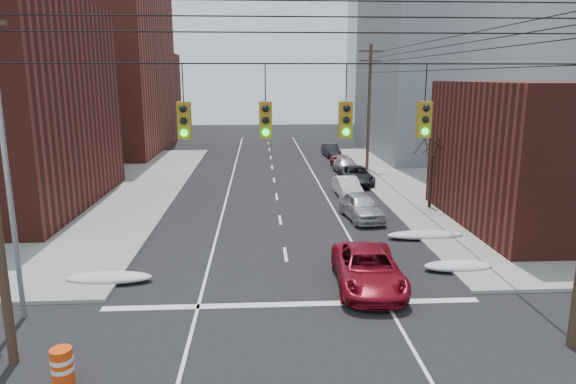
{
  "coord_description": "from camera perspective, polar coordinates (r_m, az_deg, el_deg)",
  "views": [
    {
      "loc": [
        -1.19,
        -11.11,
        8.26
      ],
      "look_at": [
        0.13,
        12.2,
        3.0
      ],
      "focal_mm": 32.0,
      "sensor_mm": 36.0,
      "label": 1
    }
  ],
  "objects": [
    {
      "name": "building_brick_tall",
      "position": [
        63.71,
        -25.47,
        17.6
      ],
      "size": [
        24.0,
        20.0,
        30.0
      ],
      "primitive_type": "cube",
      "color": "maroon",
      "rests_on": "ground"
    },
    {
      "name": "building_brick_far",
      "position": [
        88.68,
        -19.84,
        10.5
      ],
      "size": [
        22.0,
        18.0,
        12.0
      ],
      "primitive_type": "cube",
      "color": "#4E1D17",
      "rests_on": "ground"
    },
    {
      "name": "building_office",
      "position": [
        59.94,
        20.35,
        15.99
      ],
      "size": [
        22.0,
        20.0,
        25.0
      ],
      "primitive_type": "cube",
      "color": "gray",
      "rests_on": "ground"
    },
    {
      "name": "building_glass",
      "position": [
        84.97,
        14.45,
        14.16
      ],
      "size": [
        20.0,
        18.0,
        22.0
      ],
      "primitive_type": "cube",
      "color": "gray",
      "rests_on": "ground"
    },
    {
      "name": "utility_pole_far",
      "position": [
        46.2,
        8.99,
        9.47
      ],
      "size": [
        2.2,
        0.28,
        11.0
      ],
      "color": "#473323",
      "rests_on": "ground"
    },
    {
      "name": "traffic_signals",
      "position": [
        14.18,
        1.97,
        8.28
      ],
      "size": [
        17.0,
        0.42,
        2.02
      ],
      "color": "black",
      "rests_on": "ground"
    },
    {
      "name": "street_light",
      "position": [
        19.21,
        -28.89,
        2.98
      ],
      "size": [
        0.44,
        0.44,
        9.32
      ],
      "color": "gray",
      "rests_on": "ground"
    },
    {
      "name": "bare_tree",
      "position": [
        33.45,
        15.61,
        2.0
      ],
      "size": [
        2.09,
        2.2,
        4.93
      ],
      "color": "black",
      "rests_on": "ground"
    },
    {
      "name": "snow_nw",
      "position": [
        22.53,
        -19.26,
        -8.98
      ],
      "size": [
        3.5,
        1.08,
        0.42
      ],
      "primitive_type": "ellipsoid",
      "color": "silver",
      "rests_on": "ground"
    },
    {
      "name": "snow_ne",
      "position": [
        23.73,
        18.36,
        -7.81
      ],
      "size": [
        3.0,
        1.08,
        0.42
      ],
      "primitive_type": "ellipsoid",
      "color": "silver",
      "rests_on": "ground"
    },
    {
      "name": "snow_east_far",
      "position": [
        27.73,
        15.0,
        -4.63
      ],
      "size": [
        4.0,
        1.08,
        0.42
      ],
      "primitive_type": "ellipsoid",
      "color": "silver",
      "rests_on": "ground"
    },
    {
      "name": "red_pickup",
      "position": [
        20.97,
        8.88,
        -8.41
      ],
      "size": [
        2.8,
        5.61,
        1.53
      ],
      "primitive_type": "imported",
      "rotation": [
        0.0,
        0.0,
        -0.05
      ],
      "color": "maroon",
      "rests_on": "ground"
    },
    {
      "name": "parked_car_a",
      "position": [
        30.62,
        8.14,
        -1.58
      ],
      "size": [
        2.36,
        4.74,
        1.55
      ],
      "primitive_type": "imported",
      "rotation": [
        0.0,
        0.0,
        0.12
      ],
      "color": "#B6B7BB",
      "rests_on": "ground"
    },
    {
      "name": "parked_car_b",
      "position": [
        36.32,
        6.62,
        0.56
      ],
      "size": [
        1.64,
        4.18,
        1.35
      ],
      "primitive_type": "imported",
      "rotation": [
        0.0,
        0.0,
        0.05
      ],
      "color": "silver",
      "rests_on": "ground"
    },
    {
      "name": "parked_car_c",
      "position": [
        40.53,
        7.61,
        1.83
      ],
      "size": [
        2.42,
        5.06,
        1.39
      ],
      "primitive_type": "imported",
      "rotation": [
        0.0,
        0.0,
        -0.02
      ],
      "color": "black",
      "rests_on": "ground"
    },
    {
      "name": "parked_car_d",
      "position": [
        45.07,
        6.5,
        2.88
      ],
      "size": [
        2.15,
        4.56,
        1.29
      ],
      "primitive_type": "imported",
      "rotation": [
        0.0,
        0.0,
        0.08
      ],
      "color": "#A0A0A5",
      "rests_on": "ground"
    },
    {
      "name": "parked_car_e",
      "position": [
        47.97,
        5.91,
        3.45
      ],
      "size": [
        1.84,
        3.74,
        1.23
      ],
      "primitive_type": "imported",
      "rotation": [
        0.0,
        0.0,
        0.11
      ],
      "color": "maroon",
      "rests_on": "ground"
    },
    {
      "name": "parked_car_f",
      "position": [
        54.57,
        4.8,
        4.64
      ],
      "size": [
        1.69,
        4.08,
        1.32
      ],
      "primitive_type": "imported",
      "rotation": [
        0.0,
        0.0,
        0.07
      ],
      "color": "black",
      "rests_on": "ground"
    },
    {
      "name": "lot_car_a",
      "position": [
        38.72,
        -25.11,
        0.4
      ],
      "size": [
        4.1,
        1.56,
        1.33
      ],
      "primitive_type": "imported",
      "rotation": [
        0.0,
        0.0,
        1.61
      ],
      "color": "silver",
      "rests_on": "sidewalk_nw"
    },
    {
      "name": "lot_car_b",
      "position": [
        37.92,
        -24.65,
        0.39
      ],
      "size": [
        6.17,
        4.13,
        1.57
      ],
      "primitive_type": "imported",
      "rotation": [
        0.0,
        0.0,
        1.86
      ],
      "color": "#BABBBF",
      "rests_on": "sidewalk_nw"
    },
    {
      "name": "lot_car_d",
      "position": [
        45.04,
        -26.82,
        1.92
      ],
      "size": [
        4.78,
        3.13,
        1.51
      ],
      "primitive_type": "imported",
      "rotation": [
        0.0,
        0.0,
        1.9
      ],
      "color": "#ABAAAF",
      "rests_on": "sidewalk_nw"
    },
    {
      "name": "construction_barrel",
      "position": [
        16.01,
        -23.79,
        -17.29
      ],
      "size": [
        0.61,
        0.61,
        1.06
      ],
      "rotation": [
        0.0,
        0.0,
        0.02
      ],
      "color": "#E63F0C",
      "rests_on": "ground"
    }
  ]
}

